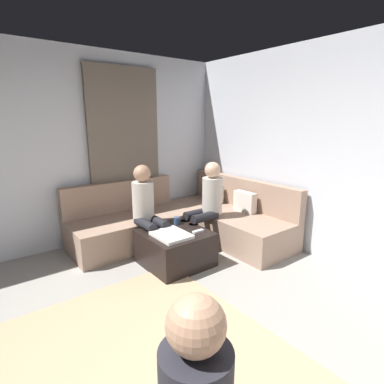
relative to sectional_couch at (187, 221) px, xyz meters
The scene contains 11 objects.
wall_back 2.57m from the sectional_couch, 27.05° to the left, with size 6.00×0.12×2.70m, color silver.
wall_left 2.33m from the sectional_couch, 114.60° to the right, with size 0.12×6.00×2.70m, color silver.
curtain_panel 1.36m from the sectional_couch, 142.74° to the right, with size 0.06×1.10×2.50m, color #726659.
area_rug 2.60m from the sectional_couch, 43.39° to the right, with size 2.60×2.20×0.01m, color tan.
sectional_couch is the anchor object (origin of this frame).
ottoman 0.82m from the sectional_couch, 46.70° to the right, with size 0.76×0.76×0.42m, color black.
folded_blanket 0.99m from the sectional_couch, 47.26° to the right, with size 0.44×0.36×0.04m, color white.
coffee_mug 0.57m from the sectional_couch, 50.60° to the right, with size 0.08×0.08×0.10m, color #334C72.
game_remote 0.85m from the sectional_couch, 26.93° to the right, with size 0.05×0.15×0.02m, color white.
person_on_couch_back 0.55m from the sectional_couch, ahead, with size 0.30×0.60×1.20m.
person_on_couch_side 0.85m from the sectional_couch, 78.77° to the right, with size 0.60×0.30×1.20m.
Camera 1 is at (1.40, -0.69, 1.77)m, focal length 28.55 mm.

